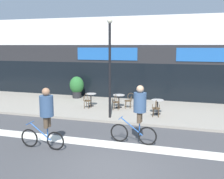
# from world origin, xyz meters

# --- Properties ---
(ground_plane) EXTENTS (120.00, 120.00, 0.00)m
(ground_plane) POSITION_xyz_m (0.00, 0.00, 0.00)
(ground_plane) COLOR #424244
(sidewalk_slab) EXTENTS (40.00, 5.50, 0.12)m
(sidewalk_slab) POSITION_xyz_m (0.00, 7.25, 0.06)
(sidewalk_slab) COLOR gray
(sidewalk_slab) RESTS_ON ground
(storefront_facade) EXTENTS (40.00, 4.06, 5.58)m
(storefront_facade) POSITION_xyz_m (0.00, 11.96, 2.78)
(storefront_facade) COLOR silver
(storefront_facade) RESTS_ON ground
(bike_lane_stripe) EXTENTS (36.00, 0.70, 0.01)m
(bike_lane_stripe) POSITION_xyz_m (0.00, 1.89, 0.00)
(bike_lane_stripe) COLOR silver
(bike_lane_stripe) RESTS_ON ground
(bistro_table_0) EXTENTS (0.64, 0.64, 0.76)m
(bistro_table_0) POSITION_xyz_m (-3.45, 7.15, 0.65)
(bistro_table_0) COLOR black
(bistro_table_0) RESTS_ON sidewalk_slab
(bistro_table_1) EXTENTS (0.67, 0.67, 0.75)m
(bistro_table_1) POSITION_xyz_m (-1.77, 7.26, 0.65)
(bistro_table_1) COLOR black
(bistro_table_1) RESTS_ON sidewalk_slab
(bistro_table_2) EXTENTS (0.66, 0.66, 0.76)m
(bistro_table_2) POSITION_xyz_m (0.55, 6.43, 0.66)
(bistro_table_2) COLOR black
(bistro_table_2) RESTS_ON sidewalk_slab
(cafe_chair_0_near) EXTENTS (0.43, 0.59, 0.90)m
(cafe_chair_0_near) POSITION_xyz_m (-3.45, 6.52, 0.64)
(cafe_chair_0_near) COLOR #4C3823
(cafe_chair_0_near) RESTS_ON sidewalk_slab
(cafe_chair_1_near) EXTENTS (0.41, 0.58, 0.90)m
(cafe_chair_1_near) POSITION_xyz_m (-1.76, 6.64, 0.64)
(cafe_chair_1_near) COLOR #4C3823
(cafe_chair_1_near) RESTS_ON sidewalk_slab
(cafe_chair_1_side) EXTENTS (0.59, 0.43, 0.90)m
(cafe_chair_1_side) POSITION_xyz_m (-1.14, 7.27, 0.64)
(cafe_chair_1_side) COLOR #4C3823
(cafe_chair_1_side) RESTS_ON sidewalk_slab
(cafe_chair_2_near) EXTENTS (0.41, 0.58, 0.90)m
(cafe_chair_2_near) POSITION_xyz_m (0.55, 5.80, 0.64)
(cafe_chair_2_near) COLOR #4C3823
(cafe_chair_2_near) RESTS_ON sidewalk_slab
(planter_pot) EXTENTS (0.97, 0.97, 1.47)m
(planter_pot) POSITION_xyz_m (-5.28, 9.24, 0.92)
(planter_pot) COLOR #232326
(planter_pot) RESTS_ON sidewalk_slab
(lamp_post) EXTENTS (0.26, 0.26, 4.84)m
(lamp_post) POSITION_xyz_m (-1.65, 5.09, 2.94)
(lamp_post) COLOR black
(lamp_post) RESTS_ON sidewalk_slab
(cyclist_1) EXTENTS (1.81, 0.53, 2.25)m
(cyclist_1) POSITION_xyz_m (0.32, 2.25, 1.32)
(cyclist_1) COLOR black
(cyclist_1) RESTS_ON ground
(cyclist_2) EXTENTS (1.73, 0.48, 2.23)m
(cyclist_2) POSITION_xyz_m (-2.73, 0.84, 1.34)
(cyclist_2) COLOR black
(cyclist_2) RESTS_ON ground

